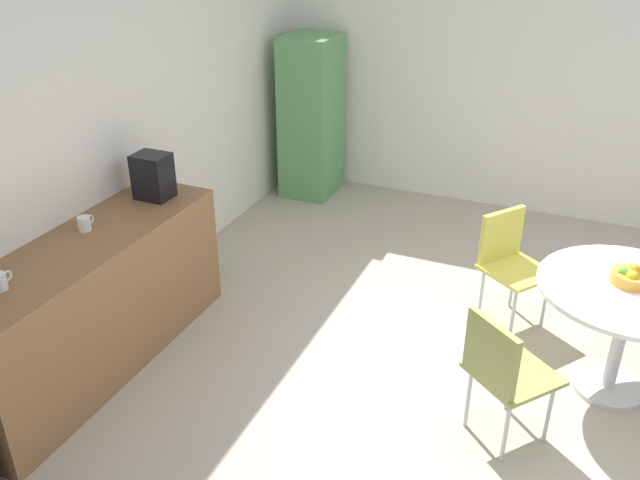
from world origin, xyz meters
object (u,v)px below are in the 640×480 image
(locker_cabinet, at_px, (312,117))
(mug_white, at_px, (157,195))
(fruit_bowl, at_px, (631,276))
(mug_red, at_px, (0,281))
(round_table, at_px, (627,308))
(chair_olive, at_px, (502,367))
(chair_yellow, at_px, (509,255))
(mug_green, at_px, (85,223))
(coffee_maker, at_px, (153,176))

(locker_cabinet, distance_m, mug_white, 2.55)
(fruit_bowl, xyz_separation_m, mug_red, (-1.69, 3.15, 0.15))
(round_table, relative_size, mug_white, 8.39)
(fruit_bowl, bearing_deg, mug_white, 97.09)
(chair_olive, relative_size, mug_red, 6.43)
(chair_yellow, relative_size, mug_green, 6.43)
(round_table, height_order, mug_red, mug_red)
(locker_cabinet, xyz_separation_m, mug_red, (-3.86, 0.12, 0.14))
(chair_olive, bearing_deg, mug_green, 93.27)
(round_table, xyz_separation_m, fruit_bowl, (0.04, 0.02, 0.19))
(locker_cabinet, distance_m, coffee_maker, 2.51)
(chair_olive, bearing_deg, round_table, -38.78)
(mug_white, height_order, coffee_maker, coffee_maker)
(fruit_bowl, bearing_deg, mug_green, 106.29)
(chair_olive, bearing_deg, chair_yellow, 7.58)
(chair_olive, bearing_deg, mug_red, 109.38)
(round_table, distance_m, mug_white, 3.12)
(chair_olive, relative_size, coffee_maker, 2.59)
(chair_yellow, relative_size, mug_red, 6.43)
(locker_cabinet, bearing_deg, chair_olive, -140.40)
(round_table, relative_size, coffee_maker, 3.38)
(locker_cabinet, relative_size, chair_olive, 1.95)
(round_table, bearing_deg, mug_red, 117.53)
(chair_olive, height_order, coffee_maker, coffee_maker)
(chair_olive, bearing_deg, fruit_bowl, -36.45)
(mug_red, bearing_deg, chair_yellow, -47.20)
(round_table, relative_size, fruit_bowl, 4.64)
(round_table, bearing_deg, fruit_bowl, 20.57)
(coffee_maker, bearing_deg, mug_red, 179.09)
(mug_green, bearing_deg, coffee_maker, -8.70)
(round_table, bearing_deg, chair_yellow, 53.95)
(round_table, height_order, mug_white, mug_white)
(mug_red, height_order, coffee_maker, coffee_maker)
(round_table, height_order, chair_olive, chair_olive)
(mug_green, distance_m, mug_red, 0.76)
(locker_cabinet, xyz_separation_m, round_table, (-2.21, -3.04, -0.20))
(mug_white, bearing_deg, mug_red, 176.58)
(mug_red, bearing_deg, coffee_maker, -0.91)
(locker_cabinet, height_order, coffee_maker, locker_cabinet)
(round_table, bearing_deg, coffee_maker, 95.18)
(mug_red, bearing_deg, locker_cabinet, -1.81)
(mug_green, xyz_separation_m, coffee_maker, (0.61, -0.09, 0.11))
(locker_cabinet, distance_m, mug_red, 3.86)
(fruit_bowl, distance_m, mug_white, 3.10)
(chair_olive, height_order, mug_red, mug_red)
(mug_green, height_order, mug_red, same)
(chair_yellow, xyz_separation_m, mug_white, (-0.90, 2.31, 0.43))
(mug_green, bearing_deg, locker_cabinet, -3.57)
(mug_green, distance_m, coffee_maker, 0.63)
(locker_cabinet, distance_m, round_table, 3.77)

